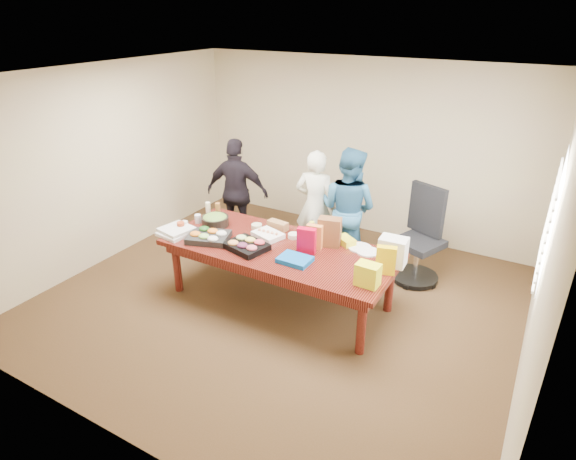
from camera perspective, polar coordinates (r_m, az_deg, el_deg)
The scene contains 39 objects.
floor at distance 6.06m, azimuth -0.98°, elevation -8.39°, with size 5.50×5.00×0.02m, color #47301E.
ceiling at distance 5.09m, azimuth -1.22°, elevation 18.06°, with size 5.50×5.00×0.02m, color white.
wall_back at distance 7.57m, azimuth 8.72°, elevation 9.66°, with size 5.50×0.04×2.70m, color beige.
wall_front at distance 3.74m, azimuth -21.21°, elevation -8.90°, with size 5.50×0.04×2.70m, color beige.
wall_left at distance 7.16m, azimuth -20.58°, elevation 7.42°, with size 0.04×5.00×2.70m, color beige.
wall_right at distance 4.78m, azimuth 28.67°, elevation -2.78°, with size 0.04×5.00×2.70m, color beige.
window_panel at distance 5.27m, azimuth 29.05°, elevation 1.44°, with size 0.03×1.40×1.10m, color white.
window_blinds at distance 5.27m, azimuth 28.63°, elevation 1.53°, with size 0.04×1.36×1.00m, color beige.
conference_table at distance 5.85m, azimuth -1.01°, elevation -5.25°, with size 2.80×1.20×0.75m, color #4C1C0F.
office_chair at distance 6.40m, azimuth 15.43°, elevation -1.05°, with size 0.62×0.62×1.22m, color black.
person_center at distance 6.71m, azimuth 3.30°, elevation 2.91°, with size 0.58×0.38×1.60m, color white.
person_right at distance 6.51m, azimuth 7.18°, elevation 2.52°, with size 0.83×0.65×1.71m, color teal.
person_left at distance 7.20m, azimuth -6.08°, elevation 4.51°, with size 0.95×0.40×1.63m, color black.
veggie_tray at distance 5.89m, azimuth -9.48°, elevation -0.86°, with size 0.49×0.38×0.07m, color black.
fruit_tray at distance 5.62m, azimuth -4.99°, elevation -1.94°, with size 0.47×0.37×0.07m, color black.
sheet_cake at distance 5.89m, azimuth -2.42°, elevation -0.59°, with size 0.35×0.26×0.06m, color white.
salad_bowl at distance 6.28m, azimuth -8.72°, elevation 1.09°, with size 0.36×0.36×0.12m, color black.
chip_bag_blue at distance 5.33m, azimuth 0.83°, elevation -3.56°, with size 0.36×0.27×0.05m, color #0C59B5.
chip_bag_red at distance 5.46m, azimuth 2.23°, elevation -1.30°, with size 0.21×0.09×0.31m, color #BA0223.
chip_bag_yellow at distance 5.15m, azimuth 11.64°, elevation -3.56°, with size 0.21×0.08×0.32m, color yellow.
chip_bag_orange at distance 5.59m, azimuth 3.18°, elevation -0.78°, with size 0.19×0.08×0.29m, color orange.
mayo_jar at distance 5.92m, azimuth 2.82°, elevation 0.03°, with size 0.10×0.10×0.15m, color silver.
mustard_bottle at distance 5.92m, azimuth 2.85°, elevation 0.18°, with size 0.06×0.06×0.18m, color #EBF333.
dressing_bottle at distance 6.46m, azimuth -8.38°, elevation 2.31°, with size 0.07×0.07×0.22m, color brown.
ranch_bottle at distance 6.54m, azimuth -9.53°, elevation 2.46°, with size 0.07×0.07×0.20m, color #FDF7C7.
banana_bunch at distance 5.76m, azimuth 6.93°, elevation -1.28°, with size 0.25×0.14×0.08m, color yellow.
bread_loaf at distance 6.09m, azimuth -1.23°, elevation 0.56°, with size 0.27×0.12×0.11m, color #996B40.
kraft_bag at distance 5.65m, azimuth 5.00°, elevation -0.23°, with size 0.27×0.15×0.35m, color brown.
red_cup at distance 6.18m, azimuth -12.69°, elevation 0.38°, with size 0.10×0.10×0.13m, color #A93D1B.
clear_cup_a at distance 6.23m, azimuth -12.25°, elevation 0.56°, with size 0.08×0.08×0.11m, color white.
clear_cup_b at distance 6.38m, azimuth -10.74°, elevation 1.33°, with size 0.08×0.08×0.12m, color white.
pizza_box_lower at distance 6.12m, azimuth -13.33°, elevation -0.36°, with size 0.36×0.36×0.04m, color white.
pizza_box_upper at distance 6.12m, azimuth -13.21°, elevation 0.08°, with size 0.36×0.36×0.04m, color silver.
plate_a at distance 5.69m, azimuth 8.61°, elevation -2.10°, with size 0.28×0.28×0.02m, color white.
plate_b at distance 5.61m, azimuth 9.51°, elevation -2.58°, with size 0.26×0.26×0.02m, color white.
dip_bowl_a at distance 5.87m, azimuth 0.67°, elevation -0.69°, with size 0.14×0.14×0.05m, color silver.
dip_bowl_b at distance 6.14m, azimuth -3.77°, elevation 0.45°, with size 0.14×0.14×0.05m, color beige.
grocery_bag_white at distance 5.35m, azimuth 12.44°, elevation -2.51°, with size 0.30×0.21×0.32m, color white.
grocery_bag_yellow at distance 4.93m, azimuth 9.52°, elevation -5.29°, with size 0.24×0.17×0.24m, color #F4FA1C.
Camera 1 is at (2.58, -4.34, 3.34)m, focal length 29.70 mm.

